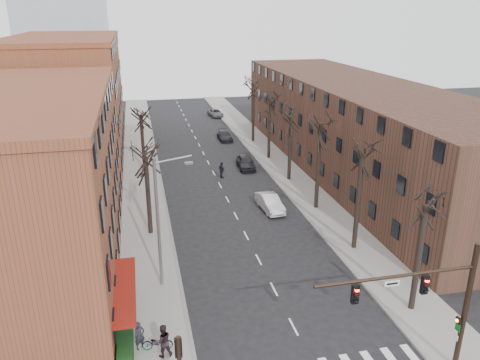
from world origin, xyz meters
TOP-DOWN VIEW (x-y plane):
  - sidewalk_left at (-8.00, 35.00)m, footprint 4.00×90.00m
  - sidewalk_right at (8.00, 35.00)m, footprint 4.00×90.00m
  - building_left_near at (-16.00, 15.00)m, footprint 12.00×26.00m
  - building_left_far at (-16.00, 44.00)m, footprint 12.00×28.00m
  - building_right at (16.00, 30.00)m, footprint 12.00×50.00m
  - awning_left at (-9.40, 6.00)m, footprint 1.20×7.00m
  - hedge at (-9.50, 5.00)m, footprint 0.80×6.00m
  - tree_right_a at (7.60, 4.00)m, footprint 5.20×5.20m
  - tree_right_b at (7.60, 12.00)m, footprint 5.20×5.20m
  - tree_right_c at (7.60, 20.00)m, footprint 5.20×5.20m
  - tree_right_d at (7.60, 28.00)m, footprint 5.20×5.20m
  - tree_right_e at (7.60, 36.00)m, footprint 5.20×5.20m
  - tree_right_f at (7.60, 44.00)m, footprint 5.20×5.20m
  - tree_left_a at (-7.60, 18.00)m, footprint 5.20×5.20m
  - tree_left_b at (-7.60, 34.00)m, footprint 5.20×5.20m
  - signal_mast_arm at (5.45, -1.00)m, footprint 8.14×0.30m
  - streetlight at (-7.03, 10.00)m, footprint 2.45×0.22m
  - silver_sedan at (3.33, 20.60)m, footprint 1.89×4.46m
  - parked_car_near at (3.95, 32.90)m, footprint 2.04×4.55m
  - parked_car_mid at (3.92, 45.85)m, footprint 1.78×4.33m
  - parked_car_far at (5.30, 61.43)m, footprint 2.38×4.56m
  - pedestrian_a at (-8.74, 3.89)m, footprint 0.72×0.62m
  - pedestrian_b at (-7.55, 3.04)m, footprint 1.03×0.86m
  - pedestrian_crossing at (0.60, 30.25)m, footprint 0.81×1.14m
  - bicycle at (-7.83, 3.63)m, footprint 1.69×0.77m

SIDE VIEW (x-z plane):
  - awning_left at x=-9.40m, z-range -0.07..0.07m
  - tree_right_a at x=7.60m, z-range -5.00..5.00m
  - tree_right_b at x=7.60m, z-range -5.40..5.40m
  - tree_right_c at x=7.60m, z-range -5.80..5.80m
  - tree_right_d at x=7.60m, z-range -5.00..5.00m
  - tree_right_e at x=7.60m, z-range -5.40..5.40m
  - tree_right_f at x=7.60m, z-range -5.80..5.80m
  - tree_left_a at x=-7.60m, z-range -4.75..4.75m
  - tree_left_b at x=-7.60m, z-range -4.75..4.75m
  - sidewalk_left at x=-8.00m, z-range 0.00..0.15m
  - sidewalk_right at x=8.00m, z-range 0.00..0.15m
  - bicycle at x=-7.83m, z-range 0.15..1.01m
  - parked_car_far at x=5.30m, z-range 0.00..1.23m
  - parked_car_mid at x=3.92m, z-range 0.00..1.26m
  - hedge at x=-9.50m, z-range 0.15..1.15m
  - silver_sedan at x=3.33m, z-range 0.00..1.43m
  - parked_car_near at x=3.95m, z-range 0.00..1.52m
  - pedestrian_crossing at x=0.60m, z-range 0.00..1.80m
  - pedestrian_a at x=-8.74m, z-range 0.15..1.80m
  - pedestrian_b at x=-7.55m, z-range 0.15..2.03m
  - signal_mast_arm at x=5.45m, z-range 0.80..8.00m
  - building_right at x=16.00m, z-range 0.00..10.00m
  - streetlight at x=-7.03m, z-range 0.50..9.53m
  - building_left_near at x=-16.00m, z-range 0.00..12.00m
  - building_left_far at x=-16.00m, z-range 0.00..14.00m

